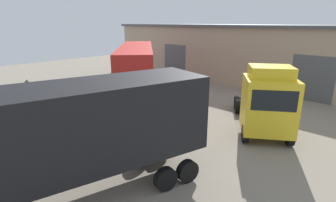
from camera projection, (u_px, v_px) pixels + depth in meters
The scene contains 7 objects.
ground_plane at pixel (108, 125), 16.00m from camera, with size 60.00×60.00×0.00m, color gray.
warehouse_building at pixel (250, 53), 27.46m from camera, with size 33.36×8.08×5.78m.
tractor_unit_yellow at pixel (266, 103), 14.15m from camera, with size 5.79×6.87×3.91m.
container_trailer_teal at pixel (78, 130), 8.61m from camera, with size 4.66×9.46×4.15m.
container_trailer_orange at pixel (137, 65), 21.22m from camera, with size 10.21×9.53×4.20m.
gravel_pile at pixel (28, 89), 21.24m from camera, with size 3.10×3.10×1.62m.
traffic_cone at pixel (22, 115), 17.02m from camera, with size 0.40×0.40×0.55m.
Camera 1 is at (12.94, -8.22, 6.05)m, focal length 28.00 mm.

